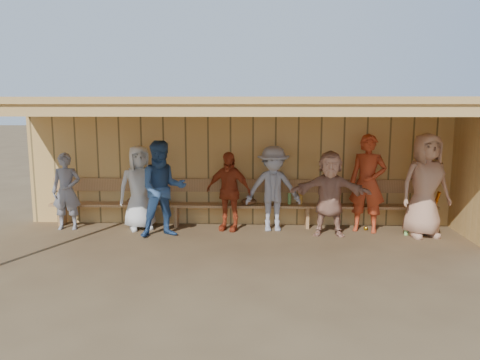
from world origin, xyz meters
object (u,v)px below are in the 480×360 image
at_px(player_h, 425,185).
at_px(player_e, 273,189).
at_px(player_f, 330,194).
at_px(bench, 242,200).
at_px(player_a, 67,191).
at_px(player_g, 368,183).
at_px(player_b, 140,188).
at_px(player_d, 228,191).
at_px(player_c, 163,189).

bearing_deg(player_h, player_e, 162.33).
xyz_separation_m(player_f, bench, (-1.64, 0.61, -0.26)).
height_order(player_a, player_g, player_g).
bearing_deg(player_a, player_e, -4.66).
distance_m(player_e, player_h, 2.76).
xyz_separation_m(player_e, player_h, (2.74, -0.29, 0.14)).
height_order(player_a, player_e, player_e).
bearing_deg(player_b, player_d, -24.84).
relative_size(player_b, player_e, 1.00).
bearing_deg(player_c, player_d, 4.08).
bearing_deg(player_b, player_h, -27.97).
xyz_separation_m(player_c, player_f, (3.04, 0.19, -0.09)).
bearing_deg(player_d, player_f, 8.17).
distance_m(player_h, bench, 3.43).
distance_m(player_a, player_d, 3.12).
bearing_deg(bench, player_f, -20.49).
distance_m(player_f, bench, 1.77).
distance_m(player_e, player_g, 1.78).
relative_size(player_b, player_c, 0.93).
relative_size(player_c, player_d, 1.16).
bearing_deg(player_c, player_f, -15.41).
height_order(player_d, player_e, player_e).
xyz_separation_m(player_e, bench, (-0.61, 0.31, -0.28)).
bearing_deg(player_h, bench, 158.30).
distance_m(player_a, bench, 3.38).
relative_size(player_a, player_d, 0.98).
bearing_deg(player_a, player_g, -4.95).
relative_size(player_c, player_f, 1.12).
height_order(player_b, player_d, player_b).
distance_m(player_d, player_h, 3.61).
xyz_separation_m(player_b, player_d, (1.71, 0.00, -0.06)).
relative_size(player_a, player_f, 0.95).
xyz_separation_m(player_c, player_d, (1.16, 0.49, -0.12)).
bearing_deg(player_d, bench, 69.35).
height_order(player_e, player_g, player_g).
bearing_deg(player_g, player_a, -159.78).
height_order(player_f, player_g, player_g).
bearing_deg(player_h, player_d, 163.75).
distance_m(player_g, bench, 2.44).
xyz_separation_m(player_f, player_g, (0.75, 0.31, 0.14)).
distance_m(player_f, player_g, 0.82).
relative_size(player_a, player_g, 0.80).
distance_m(player_g, player_h, 1.01).
bearing_deg(player_h, player_b, 165.24).
xyz_separation_m(player_e, player_g, (1.77, 0.00, 0.12)).
relative_size(player_d, player_f, 0.96).
relative_size(player_e, bench, 0.21).
bearing_deg(player_h, player_g, 151.72).
relative_size(player_c, bench, 0.23).
bearing_deg(player_e, player_a, 176.89).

